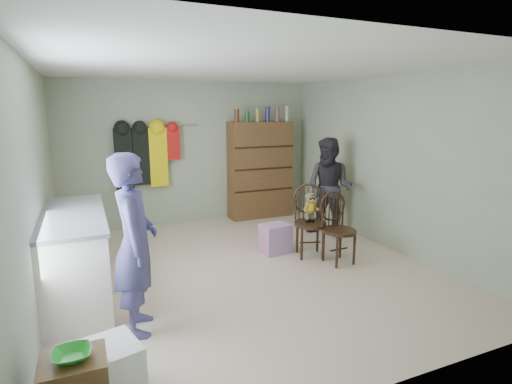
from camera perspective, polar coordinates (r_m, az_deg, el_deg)
name	(u,v)px	position (r m, az deg, el deg)	size (l,w,h in m)	color
ground_plane	(244,269)	(5.23, -1.67, -10.87)	(5.00, 5.00, 0.00)	beige
room_walls	(229,143)	(5.35, -3.90, 7.04)	(5.00, 5.00, 5.00)	#A6B295
counter	(76,255)	(4.75, -24.35, -8.23)	(0.64, 1.86, 0.94)	silver
bowl	(72,355)	(2.78, -24.81, -20.36)	(0.23, 0.23, 0.06)	green
plastic_tub	(107,373)	(3.23, -20.49, -23.01)	(0.42, 0.40, 0.40)	white
chair_front	(310,215)	(5.58, 7.67, -3.29)	(0.56, 0.56, 1.00)	#3F2616
chair_far	(337,225)	(5.41, 11.51, -4.64)	(0.44, 0.44, 0.95)	#3F2616
striped_bag	(275,238)	(5.73, 2.78, -6.64)	(0.39, 0.31, 0.42)	pink
person_left	(135,244)	(3.75, -16.91, -7.16)	(0.60, 0.39, 1.65)	#444279
person_right	(329,188)	(6.42, 10.45, 0.55)	(0.77, 0.60, 1.59)	#2D2B33
dresser	(260,169)	(7.52, 0.61, 3.24)	(1.20, 0.39, 2.08)	brown
coat_rack	(146,156)	(6.98, -15.49, 4.99)	(1.42, 0.12, 1.09)	#99999E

